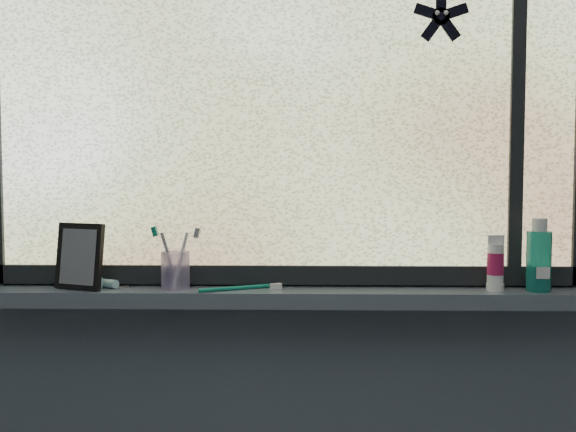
# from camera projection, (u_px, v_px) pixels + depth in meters

# --- Properties ---
(wall_back) EXTENTS (3.00, 0.01, 2.50)m
(wall_back) POSITION_uv_depth(u_px,v_px,m) (285.00, 199.00, 1.71)
(wall_back) COLOR #9EA3A8
(wall_back) RESTS_ON ground
(windowsill) EXTENTS (1.62, 0.14, 0.04)m
(windowsill) POSITION_uv_depth(u_px,v_px,m) (285.00, 297.00, 1.66)
(windowsill) COLOR #4B5664
(windowsill) RESTS_ON wall_back
(window_pane) EXTENTS (1.50, 0.01, 1.00)m
(window_pane) POSITION_uv_depth(u_px,v_px,m) (285.00, 92.00, 1.67)
(window_pane) COLOR silver
(window_pane) RESTS_ON wall_back
(frame_bottom) EXTENTS (1.60, 0.03, 0.05)m
(frame_bottom) POSITION_uv_depth(u_px,v_px,m) (285.00, 275.00, 1.70)
(frame_bottom) COLOR black
(frame_bottom) RESTS_ON windowsill
(frame_mullion) EXTENTS (0.03, 0.03, 1.00)m
(frame_mullion) POSITION_uv_depth(u_px,v_px,m) (517.00, 91.00, 1.66)
(frame_mullion) COLOR black
(frame_mullion) RESTS_ON wall_back
(starfish_sticker) EXTENTS (0.15, 0.02, 0.15)m
(starfish_sticker) POSITION_uv_depth(u_px,v_px,m) (441.00, 16.00, 1.64)
(starfish_sticker) COLOR black
(starfish_sticker) RESTS_ON window_pane
(vanity_mirror) EXTENTS (0.15, 0.11, 0.17)m
(vanity_mirror) POSITION_uv_depth(u_px,v_px,m) (80.00, 256.00, 1.65)
(vanity_mirror) COLOR black
(vanity_mirror) RESTS_ON windowsill
(toothpaste_tube) EXTENTS (0.17, 0.10, 0.03)m
(toothpaste_tube) POSITION_uv_depth(u_px,v_px,m) (99.00, 283.00, 1.66)
(toothpaste_tube) COLOR white
(toothpaste_tube) RESTS_ON windowsill
(toothbrush_cup) EXTENTS (0.08, 0.08, 0.10)m
(toothbrush_cup) POSITION_uv_depth(u_px,v_px,m) (175.00, 270.00, 1.65)
(toothbrush_cup) COLOR #C3AFE8
(toothbrush_cup) RESTS_ON windowsill
(toothbrush_lying) EXTENTS (0.22, 0.12, 0.02)m
(toothbrush_lying) POSITION_uv_depth(u_px,v_px,m) (235.00, 287.00, 1.64)
(toothbrush_lying) COLOR #0E7E64
(toothbrush_lying) RESTS_ON windowsill
(mouthwash_bottle) EXTENTS (0.08, 0.08, 0.15)m
(mouthwash_bottle) POSITION_uv_depth(u_px,v_px,m) (539.00, 255.00, 1.62)
(mouthwash_bottle) COLOR teal
(mouthwash_bottle) RESTS_ON windowsill
(cream_tube) EXTENTS (0.04, 0.04, 0.10)m
(cream_tube) POSITION_uv_depth(u_px,v_px,m) (496.00, 261.00, 1.62)
(cream_tube) COLOR silver
(cream_tube) RESTS_ON windowsill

